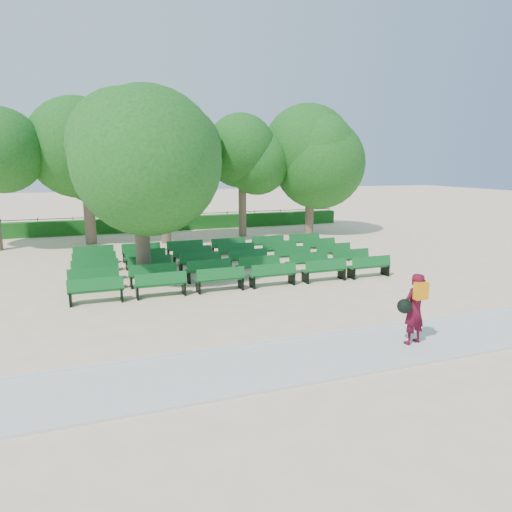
{
  "coord_description": "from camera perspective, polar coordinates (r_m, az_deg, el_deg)",
  "views": [
    {
      "loc": [
        -3.79,
        -16.06,
        4.37
      ],
      "look_at": [
        1.61,
        -1.0,
        1.1
      ],
      "focal_mm": 32.0,
      "sensor_mm": 36.0,
      "label": 1
    }
  ],
  "objects": [
    {
      "name": "hedge",
      "position": [
        30.55,
        -12.45,
        3.91
      ],
      "size": [
        26.0,
        0.7,
        0.9
      ],
      "primitive_type": "cube",
      "color": "#165718",
      "rests_on": "ground"
    },
    {
      "name": "ground",
      "position": [
        17.07,
        -6.24,
        -3.35
      ],
      "size": [
        120.0,
        120.0,
        0.0
      ],
      "primitive_type": "plane",
      "color": "beige"
    },
    {
      "name": "tree_among",
      "position": [
        17.09,
        -14.46,
        11.41
      ],
      "size": [
        4.9,
        4.9,
        6.66
      ],
      "color": "brown",
      "rests_on": "ground"
    },
    {
      "name": "fence",
      "position": [
        31.01,
        -12.52,
        3.18
      ],
      "size": [
        26.0,
        0.1,
        1.02
      ],
      "primitive_type": null,
      "color": "black",
      "rests_on": "ground"
    },
    {
      "name": "person",
      "position": [
        11.62,
        19.09,
        -6.15
      ],
      "size": [
        0.86,
        0.56,
        1.75
      ],
      "rotation": [
        0.0,
        0.0,
        3.37
      ],
      "color": "#4E0B1D",
      "rests_on": "ground"
    },
    {
      "name": "tree_line",
      "position": [
        26.7,
        -11.29,
        1.91
      ],
      "size": [
        21.8,
        6.8,
        7.04
      ],
      "primitive_type": null,
      "color": "#1C5C1A",
      "rests_on": "ground"
    },
    {
      "name": "paving",
      "position": [
        10.41,
        3.64,
        -13.13
      ],
      "size": [
        30.0,
        2.2,
        0.06
      ],
      "primitive_type": "cube",
      "color": "silver",
      "rests_on": "ground"
    },
    {
      "name": "bench_array",
      "position": [
        19.0,
        -4.09,
        -1.5
      ],
      "size": [
        1.73,
        0.66,
        1.06
      ],
      "rotation": [
        0.0,
        0.0,
        0.08
      ],
      "color": "#105C21",
      "rests_on": "ground"
    },
    {
      "name": "curb",
      "position": [
        11.37,
        1.31,
        -10.78
      ],
      "size": [
        30.0,
        0.12,
        0.1
      ],
      "primitive_type": "cube",
      "color": "silver",
      "rests_on": "ground"
    }
  ]
}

